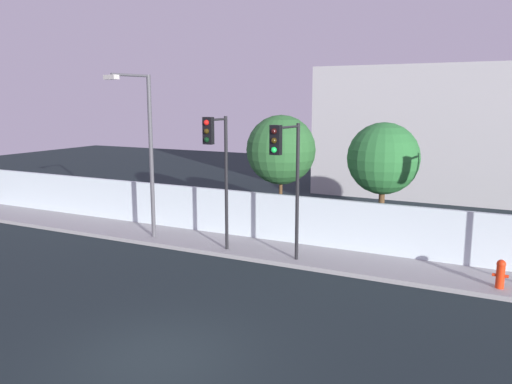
{
  "coord_description": "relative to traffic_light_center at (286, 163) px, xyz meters",
  "views": [
    {
      "loc": [
        6.6,
        -8.26,
        5.5
      ],
      "look_at": [
        -0.87,
        6.5,
        2.56
      ],
      "focal_mm": 36.44,
      "sensor_mm": 36.0,
      "label": 1
    }
  ],
  "objects": [
    {
      "name": "ground_plane",
      "position": [
        -0.09,
        -6.71,
        -3.53
      ],
      "size": [
        80.0,
        80.0,
        0.0
      ],
      "primitive_type": "plane",
      "color": "black"
    },
    {
      "name": "sidewalk",
      "position": [
        -0.09,
        1.49,
        -3.46
      ],
      "size": [
        36.0,
        2.4,
        0.15
      ],
      "primitive_type": "cube",
      "color": "#949494",
      "rests_on": "ground"
    },
    {
      "name": "perimeter_wall",
      "position": [
        -0.09,
        2.78,
        -2.48
      ],
      "size": [
        36.0,
        0.18,
        1.8
      ],
      "primitive_type": "cube",
      "color": "silver",
      "rests_on": "sidewalk"
    },
    {
      "name": "traffic_light_center",
      "position": [
        0.0,
        0.0,
        0.0
      ],
      "size": [
        0.35,
        1.79,
        4.61
      ],
      "color": "black",
      "rests_on": "sidewalk"
    },
    {
      "name": "traffic_light_right",
      "position": [
        -2.68,
        0.22,
        0.11
      ],
      "size": [
        0.34,
        1.41,
        4.8
      ],
      "color": "black",
      "rests_on": "sidewalk"
    },
    {
      "name": "street_lamp_curbside",
      "position": [
        -6.18,
        0.77,
        0.37
      ],
      "size": [
        0.71,
        1.92,
        6.29
      ],
      "color": "#4C4C51",
      "rests_on": "sidewalk"
    },
    {
      "name": "fire_hydrant",
      "position": [
        6.35,
        0.93,
        -2.93
      ],
      "size": [
        0.44,
        0.26,
        0.85
      ],
      "color": "red",
      "rests_on": "sidewalk"
    },
    {
      "name": "roadside_tree_leftmost",
      "position": [
        -2.08,
        4.26,
        -0.03
      ],
      "size": [
        2.82,
        2.82,
        4.92
      ],
      "color": "brown",
      "rests_on": "ground"
    },
    {
      "name": "roadside_tree_midleft",
      "position": [
        2.08,
        4.26,
        -0.18
      ],
      "size": [
        2.68,
        2.68,
        4.7
      ],
      "color": "brown",
      "rests_on": "ground"
    },
    {
      "name": "low_building_distant",
      "position": [
        2.24,
        16.78,
        0.16
      ],
      "size": [
        13.23,
        6.0,
        7.4
      ],
      "primitive_type": "cube",
      "color": "#AFAFAF",
      "rests_on": "ground"
    }
  ]
}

